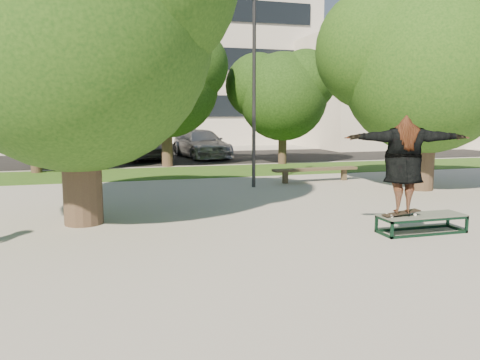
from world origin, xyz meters
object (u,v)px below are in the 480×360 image
object	(u,v)px
grind_box	(421,223)
bench	(315,170)
tree_right	(424,59)
car_grey	(139,144)
car_dark	(78,151)
car_silver_b	(201,144)
tree_left	(70,18)
car_silver_a	(95,147)
lamppost	(254,91)

from	to	relation	value
grind_box	bench	size ratio (longest dim) A/B	0.55
tree_right	car_grey	world-z (taller)	tree_right
tree_right	car_dark	bearing A→B (deg)	135.48
bench	car_dark	world-z (taller)	car_dark
car_silver_b	tree_right	bearing A→B (deg)	-79.08
tree_left	grind_box	distance (m)	8.48
grind_box	car_silver_a	world-z (taller)	car_silver_a
tree_left	car_silver_b	size ratio (longest dim) A/B	1.34
tree_left	tree_right	world-z (taller)	tree_left
car_grey	car_silver_b	bearing A→B (deg)	-10.54
grind_box	tree_right	bearing A→B (deg)	54.51
car_silver_a	car_dark	size ratio (longest dim) A/B	0.92
tree_left	car_dark	distance (m)	13.28
car_silver_a	tree_left	bearing A→B (deg)	-86.33
grind_box	car_silver_b	world-z (taller)	car_silver_b
tree_left	car_dark	bearing A→B (deg)	93.18
bench	car_silver_b	world-z (taller)	car_silver_b
bench	lamppost	bearing A→B (deg)	-170.72
car_grey	lamppost	bearing A→B (deg)	-82.38
bench	car_silver_a	size ratio (longest dim) A/B	0.85
tree_left	car_silver_b	xyz separation A→B (m)	(5.64, 14.78, -3.65)
car_dark	car_grey	distance (m)	3.74
tree_left	grind_box	size ratio (longest dim) A/B	3.95
grind_box	lamppost	bearing A→B (deg)	102.60
tree_left	bench	size ratio (longest dim) A/B	2.19
tree_right	car_silver_b	world-z (taller)	tree_right
car_silver_a	bench	bearing A→B (deg)	-50.35
lamppost	car_silver_b	bearing A→B (deg)	88.15
car_dark	car_silver_b	xyz separation A→B (m)	(6.35, 2.05, 0.08)
lamppost	grind_box	distance (m)	7.48
tree_right	car_dark	xyz separation A→B (m)	(-10.92, 10.74, -3.41)
lamppost	grind_box	size ratio (longest dim) A/B	3.39
lamppost	car_dark	bearing A→B (deg)	124.22
tree_right	car_silver_b	distance (m)	13.98
tree_left	tree_right	distance (m)	10.41
car_silver_a	car_silver_b	xyz separation A→B (m)	(5.63, -0.44, 0.12)
lamppost	bench	xyz separation A→B (m)	(2.50, 0.57, -2.74)
tree_left	car_grey	size ratio (longest dim) A/B	1.23
tree_right	car_grey	distance (m)	15.54
tree_right	grind_box	xyz separation A→B (m)	(-3.42, -4.79, -3.90)
tree_right	car_silver_b	size ratio (longest dim) A/B	1.23
grind_box	car_grey	distance (m)	18.32
grind_box	car_dark	bearing A→B (deg)	115.78
car_dark	tree_right	bearing A→B (deg)	-38.26
tree_left	car_silver_a	bearing A→B (deg)	89.93
tree_left	grind_box	world-z (taller)	tree_left
car_silver_a	tree_right	bearing A→B (deg)	-48.64
tree_right	grind_box	world-z (taller)	tree_right
car_dark	lamppost	bearing A→B (deg)	-49.51
bench	car_silver_b	size ratio (longest dim) A/B	0.61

